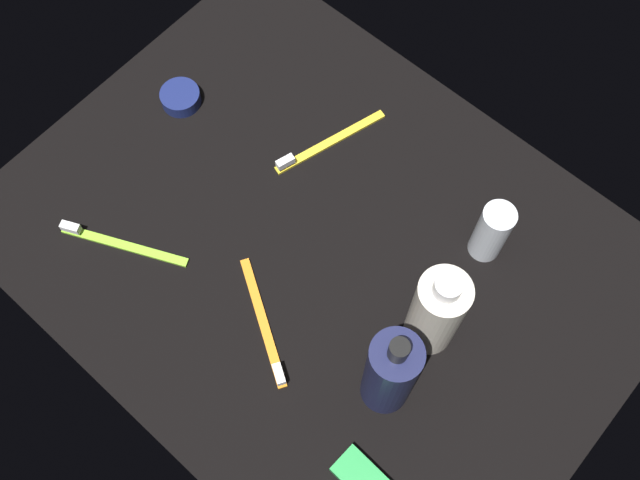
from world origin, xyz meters
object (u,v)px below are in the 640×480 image
toothbrush_lime (116,242)px  toothbrush_orange (265,329)px  toothbrush_yellow (324,144)px  cream_tin_left (181,97)px  bodywash_bottle (436,312)px  lotion_bottle (390,373)px  deodorant_stick (492,232)px

toothbrush_lime → toothbrush_orange: size_ratio=1.05×
toothbrush_yellow → toothbrush_orange: same height
toothbrush_orange → cream_tin_left: same height
bodywash_bottle → cream_tin_left: (48.77, -3.64, -7.05)cm
bodywash_bottle → toothbrush_yellow: bearing=-22.7°
lotion_bottle → toothbrush_yellow: (28.68, -21.33, -8.36)cm
toothbrush_lime → toothbrush_yellow: bearing=-110.1°
lotion_bottle → toothbrush_lime: (39.62, 8.57, -8.36)cm
bodywash_bottle → cream_tin_left: 49.41cm
bodywash_bottle → cream_tin_left: bearing=-4.3°
lotion_bottle → toothbrush_lime: lotion_bottle is taller
bodywash_bottle → deodorant_stick: bearing=-83.9°
lotion_bottle → toothbrush_orange: bearing=14.2°
deodorant_stick → toothbrush_orange: deodorant_stick is taller
lotion_bottle → bodywash_bottle: bearing=-86.3°
toothbrush_lime → lotion_bottle: bearing=-167.8°
bodywash_bottle → lotion_bottle: bearing=93.7°
deodorant_stick → toothbrush_yellow: 27.04cm
toothbrush_yellow → toothbrush_orange: (-12.32, 25.47, 0.00)cm
lotion_bottle → toothbrush_yellow: lotion_bottle is taller
bodywash_bottle → toothbrush_orange: 22.18cm
bodywash_bottle → toothbrush_orange: bodywash_bottle is taller
toothbrush_yellow → toothbrush_orange: 28.29cm
deodorant_stick → toothbrush_lime: size_ratio=0.62×
cream_tin_left → deodorant_stick: bearing=-167.4°
bodywash_bottle → deodorant_stick: bodywash_bottle is taller
toothbrush_lime → cream_tin_left: same height
bodywash_bottle → cream_tin_left: bodywash_bottle is taller
toothbrush_lime → cream_tin_left: bearing=-65.8°
bodywash_bottle → toothbrush_lime: 43.66cm
lotion_bottle → cream_tin_left: lotion_bottle is taller
bodywash_bottle → toothbrush_yellow: bodywash_bottle is taller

